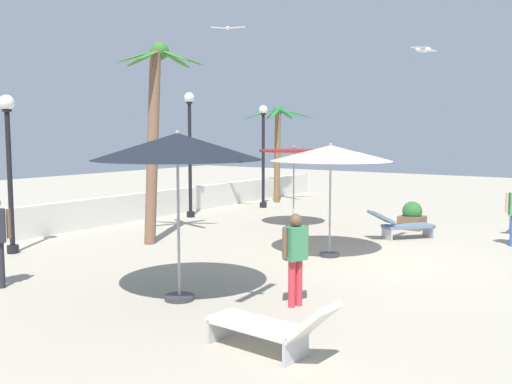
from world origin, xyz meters
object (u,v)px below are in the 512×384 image
object	(u,v)px
lounge_chair_1	(271,326)
guest_2	(296,251)
seagull_2	(424,49)
planter	(412,217)
seagull_0	(228,28)
patio_umbrella_2	(331,154)
lamp_post_0	(9,155)
patio_umbrella_0	(177,147)
palm_tree_0	(155,118)
lamp_post_1	(263,148)
patio_umbrella_1	(294,156)
lounge_chair_2	(401,225)
palm_tree_2	(277,137)
lamp_post_2	(190,143)

from	to	relation	value
lounge_chair_1	guest_2	xyz separation A→B (m)	(2.02, 0.83, 0.57)
seagull_2	planter	bearing A→B (deg)	21.53
seagull_0	seagull_2	bearing A→B (deg)	-108.97
patio_umbrella_2	lamp_post_0	world-z (taller)	lamp_post_0
patio_umbrella_0	patio_umbrella_2	xyz separation A→B (m)	(4.72, -0.50, -0.24)
lamp_post_0	planter	size ratio (longest dim) A/B	4.52
palm_tree_0	lamp_post_1	distance (m)	7.86
planter	patio_umbrella_1	bearing A→B (deg)	119.58
patio_umbrella_2	planter	size ratio (longest dim) A/B	3.38
planter	seagull_2	bearing A→B (deg)	-158.47
lamp_post_0	lounge_chair_1	size ratio (longest dim) A/B	2.00
lamp_post_1	guest_2	world-z (taller)	lamp_post_1
lamp_post_0	planter	xyz separation A→B (m)	(9.06, -6.79, -2.01)
lamp_post_0	seagull_0	bearing A→B (deg)	-4.60
lamp_post_1	lounge_chair_2	distance (m)	7.98
patio_umbrella_2	planter	xyz separation A→B (m)	(4.96, -0.24, -2.07)
patio_umbrella_1	lamp_post_0	xyz separation A→B (m)	(-7.27, 3.64, 0.18)
lounge_chair_1	seagull_2	world-z (taller)	seagull_2
lounge_chair_1	lounge_chair_2	size ratio (longest dim) A/B	1.08
palm_tree_2	lounge_chair_1	world-z (taller)	palm_tree_2
lounge_chair_1	patio_umbrella_1	bearing A→B (deg)	29.45
palm_tree_0	seagull_2	world-z (taller)	palm_tree_0
lounge_chair_2	seagull_0	world-z (taller)	seagull_0
lamp_post_2	lounge_chair_1	world-z (taller)	lamp_post_2
patio_umbrella_1	lounge_chair_2	distance (m)	3.93
guest_2	planter	size ratio (longest dim) A/B	1.87
patio_umbrella_0	lamp_post_2	xyz separation A→B (m)	(7.70, 6.49, -0.10)
lamp_post_0	lamp_post_1	distance (m)	10.68
planter	patio_umbrella_0	bearing A→B (deg)	175.59
palm_tree_0	guest_2	size ratio (longest dim) A/B	3.35
seagull_2	lounge_chair_2	bearing A→B (deg)	30.40
lamp_post_0	lamp_post_2	bearing A→B (deg)	3.56
palm_tree_2	guest_2	size ratio (longest dim) A/B	2.56
patio_umbrella_2	palm_tree_2	world-z (taller)	palm_tree_2
palm_tree_0	lamp_post_0	size ratio (longest dim) A/B	1.39
seagull_2	planter	size ratio (longest dim) A/B	1.42
lounge_chair_1	palm_tree_2	bearing A→B (deg)	32.40
lounge_chair_2	seagull_2	bearing A→B (deg)	-149.60
patio_umbrella_0	lounge_chair_1	bearing A→B (deg)	-113.48
lamp_post_1	palm_tree_0	bearing A→B (deg)	-167.54
palm_tree_0	lounge_chair_2	size ratio (longest dim) A/B	2.99
patio_umbrella_0	lounge_chair_1	world-z (taller)	patio_umbrella_0
lounge_chair_2	lamp_post_2	bearing A→B (deg)	91.29
planter	lounge_chair_1	bearing A→B (deg)	-169.76
patio_umbrella_1	lamp_post_1	size ratio (longest dim) A/B	0.64
patio_umbrella_1	palm_tree_2	xyz separation A→B (m)	(5.21, 3.94, 0.53)
patio_umbrella_1	seagull_2	distance (m)	5.73
palm_tree_0	lamp_post_1	world-z (taller)	palm_tree_0
patio_umbrella_0	seagull_0	world-z (taller)	seagull_0
seagull_0	planter	distance (m)	8.74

